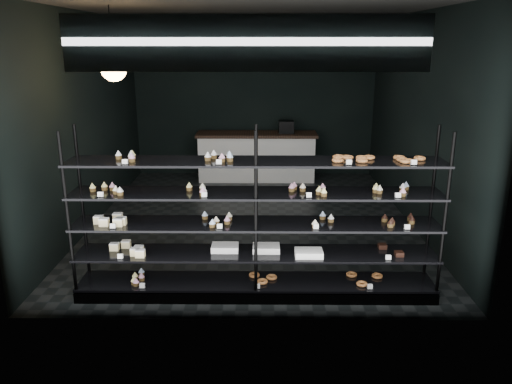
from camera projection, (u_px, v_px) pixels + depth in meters
room at (252, 121)px, 7.58m from camera, size 5.01×6.01×3.20m
display_shelf at (254, 243)px, 5.52m from camera, size 4.00×0.50×1.91m
signage at (247, 43)px, 4.45m from camera, size 3.30×0.05×0.50m
pendant_lamp at (114, 68)px, 6.06m from camera, size 0.31×0.31×0.89m
service_counter at (257, 156)px, 10.29m from camera, size 2.45×0.65×1.23m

